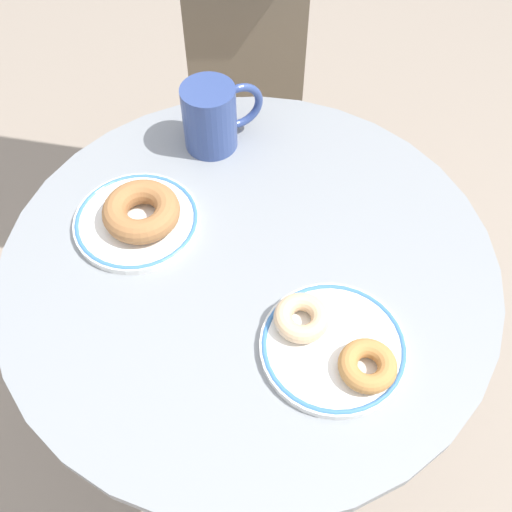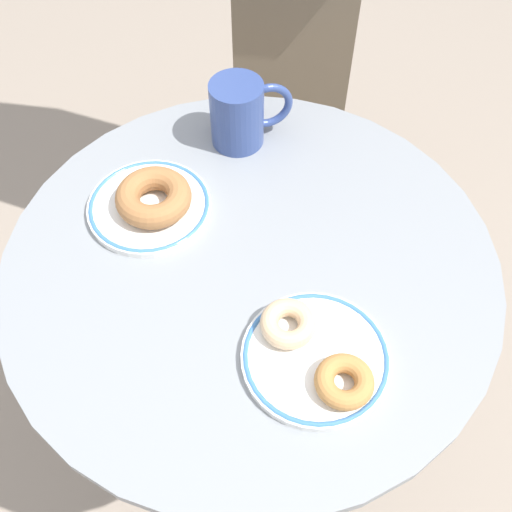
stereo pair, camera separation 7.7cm
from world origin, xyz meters
The scene contains 8 objects.
ground_plane centered at (0.00, 0.00, -0.01)m, with size 7.00×7.00×0.02m, color gray.
cafe_table centered at (0.00, 0.00, 0.47)m, with size 0.66×0.66×0.74m.
plate_left centered at (-0.16, -0.04, 0.74)m, with size 0.17×0.17×0.01m.
plate_right centered at (0.16, -0.04, 0.74)m, with size 0.18×0.18×0.01m.
donut_cinnamon centered at (-0.15, -0.04, 0.77)m, with size 0.11×0.11×0.03m, color #A36B3D.
donut_old_fashioned centered at (0.21, -0.05, 0.76)m, with size 0.07×0.07×0.02m, color #BC7F42.
donut_glazed centered at (0.11, -0.04, 0.76)m, with size 0.07×0.07×0.02m, color #E0B789.
coffee_mug centered at (-0.18, 0.15, 0.79)m, with size 0.09×0.12×0.10m.
Camera 2 is at (0.34, -0.31, 1.38)m, focal length 42.10 mm.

